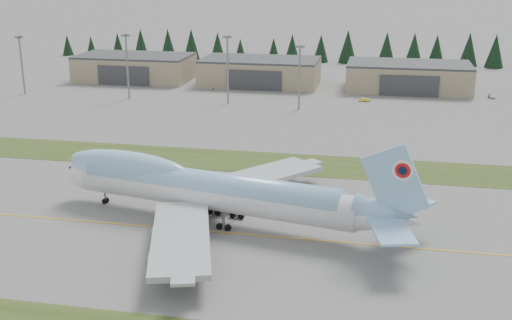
% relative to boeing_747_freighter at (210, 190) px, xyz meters
% --- Properties ---
extents(ground, '(7000.00, 7000.00, 0.00)m').
position_rel_boeing_747_freighter_xyz_m(ground, '(-2.52, -5.17, -6.69)').
color(ground, '#5F5F5C').
rests_on(ground, ground).
extents(grass_strip_far, '(400.00, 18.00, 0.08)m').
position_rel_boeing_747_freighter_xyz_m(grass_strip_far, '(-2.52, 39.83, -6.69)').
color(grass_strip_far, '#2E4518').
rests_on(grass_strip_far, ground).
extents(taxiway_line_main, '(400.00, 0.40, 0.02)m').
position_rel_boeing_747_freighter_xyz_m(taxiway_line_main, '(-2.52, -5.17, -6.69)').
color(taxiway_line_main, gold).
rests_on(taxiway_line_main, ground).
extents(boeing_747_freighter, '(77.36, 65.19, 20.29)m').
position_rel_boeing_747_freighter_xyz_m(boeing_747_freighter, '(0.00, 0.00, 0.00)').
color(boeing_747_freighter, white).
rests_on(boeing_747_freighter, ground).
extents(hangar_left, '(48.00, 26.60, 10.80)m').
position_rel_boeing_747_freighter_xyz_m(hangar_left, '(-72.52, 144.72, -1.30)').
color(hangar_left, gray).
rests_on(hangar_left, ground).
extents(hangar_center, '(48.00, 26.60, 10.80)m').
position_rel_boeing_747_freighter_xyz_m(hangar_center, '(-17.52, 144.72, -1.30)').
color(hangar_center, gray).
rests_on(hangar_center, ground).
extents(hangar_right, '(48.00, 26.60, 10.80)m').
position_rel_boeing_747_freighter_xyz_m(hangar_right, '(42.48, 144.72, -1.30)').
color(hangar_right, gray).
rests_on(hangar_right, ground).
extents(floodlight_masts, '(203.27, 8.85, 24.42)m').
position_rel_boeing_747_freighter_xyz_m(floodlight_masts, '(-0.39, 105.97, 9.61)').
color(floodlight_masts, gray).
rests_on(floodlight_masts, ground).
extents(service_vehicle_a, '(1.54, 3.36, 1.12)m').
position_rel_boeing_747_freighter_xyz_m(service_vehicle_a, '(-34.87, 129.93, -6.69)').
color(service_vehicle_a, silver).
rests_on(service_vehicle_a, ground).
extents(service_vehicle_b, '(4.23, 1.87, 1.35)m').
position_rel_boeing_747_freighter_xyz_m(service_vehicle_b, '(26.41, 119.51, -6.69)').
color(service_vehicle_b, yellow).
rests_on(service_vehicle_b, ground).
extents(service_vehicle_c, '(2.47, 4.89, 1.36)m').
position_rel_boeing_747_freighter_xyz_m(service_vehicle_c, '(73.16, 134.83, -6.69)').
color(service_vehicle_c, silver).
rests_on(service_vehicle_c, ground).
extents(conifer_belt, '(273.92, 15.85, 16.38)m').
position_rel_boeing_747_freighter_xyz_m(conifer_belt, '(7.20, 207.21, 0.73)').
color(conifer_belt, black).
rests_on(conifer_belt, ground).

